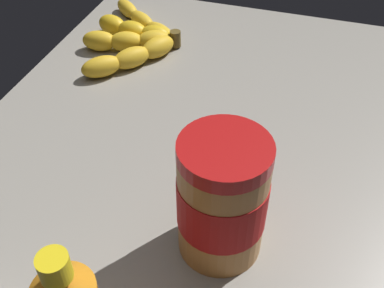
# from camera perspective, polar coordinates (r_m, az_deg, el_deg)

# --- Properties ---
(ground_plane) EXTENTS (0.91, 0.63, 0.04)m
(ground_plane) POSITION_cam_1_polar(r_m,az_deg,el_deg) (0.69, -1.28, -1.38)
(ground_plane) COLOR gray
(banana_bunch) EXTENTS (0.29, 0.19, 0.04)m
(banana_bunch) POSITION_cam_1_polar(r_m,az_deg,el_deg) (0.89, -7.20, 12.75)
(banana_bunch) COLOR yellow
(banana_bunch) RESTS_ON ground_plane
(peanut_butter_jar) EXTENTS (0.10, 0.10, 0.15)m
(peanut_butter_jar) POSITION_cam_1_polar(r_m,az_deg,el_deg) (0.50, 3.70, -6.78)
(peanut_butter_jar) COLOR #B27238
(peanut_butter_jar) RESTS_ON ground_plane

